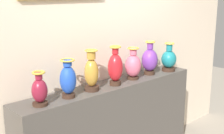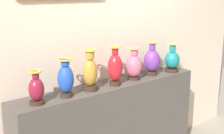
{
  "view_description": "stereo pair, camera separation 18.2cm",
  "coord_description": "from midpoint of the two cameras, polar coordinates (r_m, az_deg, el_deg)",
  "views": [
    {
      "loc": [
        -2.08,
        -2.26,
        1.96
      ],
      "look_at": [
        0.0,
        0.0,
        1.2
      ],
      "focal_mm": 50.09,
      "sensor_mm": 36.0,
      "label": 1
    },
    {
      "loc": [
        -1.94,
        -2.38,
        1.96
      ],
      "look_at": [
        0.0,
        0.0,
        1.2
      ],
      "focal_mm": 50.09,
      "sensor_mm": 36.0,
      "label": 2
    }
  ],
  "objects": [
    {
      "name": "back_wall",
      "position": [
        3.28,
        -1.04,
        5.62
      ],
      "size": [
        4.66,
        0.14,
        2.96
      ],
      "color": "beige",
      "rests_on": "ground_plane"
    },
    {
      "name": "display_shelf",
      "position": [
        3.4,
        1.56,
        -11.4
      ],
      "size": [
        2.18,
        0.34,
        1.02
      ],
      "primitive_type": "cube",
      "color": "#4C4742",
      "rests_on": "ground_plane"
    },
    {
      "name": "vase_crimson",
      "position": [
        3.13,
        2.29,
        -0.06
      ],
      "size": [
        0.15,
        0.15,
        0.4
      ],
      "color": "#382319",
      "rests_on": "display_shelf"
    },
    {
      "name": "vase_ochre",
      "position": [
        2.97,
        -2.25,
        -0.99
      ],
      "size": [
        0.14,
        0.14,
        0.4
      ],
      "color": "#382319",
      "rests_on": "display_shelf"
    },
    {
      "name": "vase_sapphire",
      "position": [
        2.81,
        -6.63,
        -2.18
      ],
      "size": [
        0.15,
        0.15,
        0.35
      ],
      "color": "#382319",
      "rests_on": "display_shelf"
    },
    {
      "name": "vase_rose",
      "position": [
        3.35,
        5.61,
        0.25
      ],
      "size": [
        0.17,
        0.17,
        0.35
      ],
      "color": "#382319",
      "rests_on": "display_shelf"
    },
    {
      "name": "vase_violet",
      "position": [
        3.55,
        8.75,
        1.2
      ],
      "size": [
        0.18,
        0.18,
        0.38
      ],
      "color": "#382319",
      "rests_on": "display_shelf"
    },
    {
      "name": "vase_burgundy",
      "position": [
        2.68,
        -11.76,
        -4.0
      ],
      "size": [
        0.13,
        0.13,
        0.29
      ],
      "color": "#382319",
      "rests_on": "display_shelf"
    },
    {
      "name": "vase_teal",
      "position": [
        3.74,
        12.27,
        1.23
      ],
      "size": [
        0.18,
        0.18,
        0.34
      ],
      "color": "#382319",
      "rests_on": "display_shelf"
    }
  ]
}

